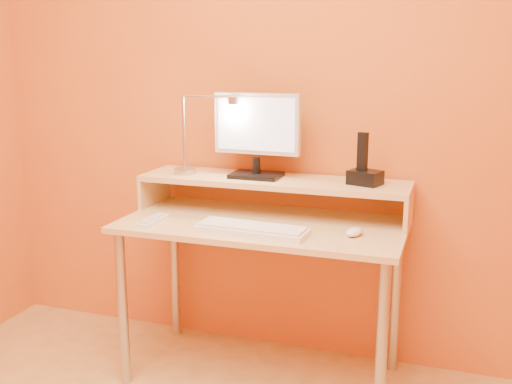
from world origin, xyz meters
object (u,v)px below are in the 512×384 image
at_px(lamp_base, 185,171).
at_px(remote_control, 153,221).
at_px(keyboard, 252,230).
at_px(mouse, 354,232).
at_px(phone_dock, 365,178).
at_px(monitor_panel, 257,124).

bearing_deg(lamp_base, remote_control, -93.68).
bearing_deg(keyboard, mouse, 16.35).
xyz_separation_m(lamp_base, keyboard, (0.43, -0.29, -0.16)).
bearing_deg(phone_dock, remote_control, -141.13).
height_order(mouse, remote_control, mouse).
relative_size(monitor_panel, lamp_base, 3.93).
bearing_deg(monitor_panel, mouse, -24.42).
height_order(phone_dock, remote_control, phone_dock).
xyz_separation_m(monitor_panel, keyboard, (0.09, -0.33, -0.39)).
xyz_separation_m(mouse, remote_control, (-0.84, -0.09, -0.01)).
bearing_deg(phone_dock, lamp_base, -159.79).
relative_size(phone_dock, remote_control, 0.67).
distance_m(monitor_panel, phone_dock, 0.53).
xyz_separation_m(phone_dock, mouse, (-0.00, -0.23, -0.17)).
height_order(monitor_panel, remote_control, monitor_panel).
bearing_deg(lamp_base, phone_dock, 2.09).
bearing_deg(keyboard, lamp_base, 149.51).
height_order(monitor_panel, mouse, monitor_panel).
xyz_separation_m(lamp_base, mouse, (0.82, -0.20, -0.16)).
distance_m(monitor_panel, keyboard, 0.51).
bearing_deg(remote_control, phone_dock, 21.98).
xyz_separation_m(phone_dock, keyboard, (-0.40, -0.32, -0.18)).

